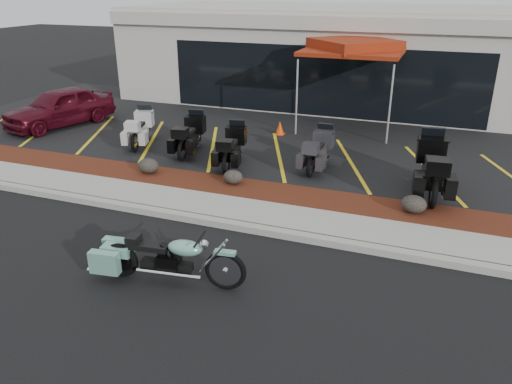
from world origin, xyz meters
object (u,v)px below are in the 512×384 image
at_px(touring_white, 146,121).
at_px(popup_canopy, 354,48).
at_px(hero_cruiser, 225,265).
at_px(parked_car, 59,107).
at_px(traffic_cone, 280,128).

bearing_deg(touring_white, popup_canopy, -76.02).
relative_size(hero_cruiser, parked_car, 0.70).
relative_size(hero_cruiser, traffic_cone, 6.06).
distance_m(touring_white, traffic_cone, 4.49).
bearing_deg(touring_white, traffic_cone, -81.44).
xyz_separation_m(hero_cruiser, touring_white, (-5.94, 7.00, 0.24)).
relative_size(touring_white, traffic_cone, 4.30).
distance_m(hero_cruiser, traffic_cone, 9.21).
xyz_separation_m(traffic_cone, popup_canopy, (2.02, 1.76, 2.53)).
distance_m(hero_cruiser, touring_white, 9.18).
bearing_deg(popup_canopy, parked_car, -174.85).
distance_m(touring_white, popup_canopy, 7.43).
xyz_separation_m(hero_cruiser, parked_car, (-9.72, 7.33, 0.33)).
bearing_deg(parked_car, hero_cruiser, -19.42).
xyz_separation_m(touring_white, traffic_cone, (4.00, 2.01, -0.35)).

